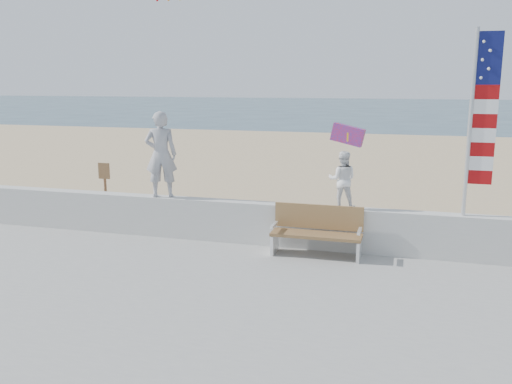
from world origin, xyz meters
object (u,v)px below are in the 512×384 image
Objects in this scene: bench at (317,230)px; adult at (161,154)px; child at (342,180)px; flag at (478,116)px.

adult is at bearing 172.76° from bench.
child is 2.80m from flag.
adult is at bearing 180.00° from flag.
adult is 1.63× the size of child.
bench is (3.58, -0.45, -1.34)m from adult.
adult is 0.54× the size of flag.
bench is at bearing -171.05° from flag.
child reaches higher than bench.
adult is at bearing -4.06° from child.
flag reaches higher than child.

